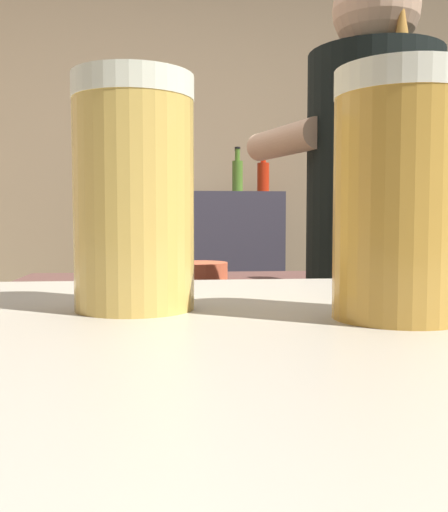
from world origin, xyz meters
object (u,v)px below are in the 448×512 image
(bottle_vinegar, at_px, (238,174))
(bottle_soy, at_px, (263,176))
(bottle_hot_sauce, at_px, (237,176))
(pint_glass_far, at_px, (400,196))
(chefs_knife, at_px, (411,278))
(pint_glass_near, at_px, (134,194))
(mixing_bowl, at_px, (198,271))
(bartender, at_px, (374,253))

(bottle_vinegar, distance_m, bottle_soy, 0.22)
(bottle_hot_sauce, xyz_separation_m, bottle_soy, (0.15, 0.03, 0.00))
(pint_glass_far, height_order, bottle_vinegar, bottle_vinegar)
(bottle_hot_sauce, bearing_deg, pint_glass_far, -94.97)
(chefs_knife, bearing_deg, bottle_vinegar, 123.95)
(pint_glass_near, xyz_separation_m, bottle_soy, (0.56, 2.92, 0.23))
(mixing_bowl, height_order, bottle_hot_sauce, bottle_hot_sauce)
(bartender, distance_m, pint_glass_near, 1.21)
(bartender, relative_size, bottle_vinegar, 7.11)
(chefs_knife, xyz_separation_m, bottle_hot_sauce, (-0.42, 1.41, 0.44))
(bottle_soy, bearing_deg, chefs_knife, -79.53)
(bottle_hot_sauce, bearing_deg, chefs_knife, -73.38)
(mixing_bowl, bearing_deg, bottle_hot_sauce, 77.67)
(bartender, relative_size, bottle_soy, 6.91)
(mixing_bowl, xyz_separation_m, bottle_hot_sauce, (0.29, 1.31, 0.42))
(mixing_bowl, relative_size, chefs_knife, 0.84)
(pint_glass_near, bearing_deg, bottle_soy, 79.15)
(mixing_bowl, bearing_deg, pint_glass_near, -94.28)
(pint_glass_near, height_order, pint_glass_far, pint_glass_near)
(pint_glass_near, relative_size, bottle_soy, 0.57)
(bottle_vinegar, relative_size, bottle_hot_sauce, 0.99)
(bartender, distance_m, bottle_vinegar, 1.74)
(pint_glass_far, relative_size, bottle_vinegar, 0.57)
(mixing_bowl, height_order, pint_glass_far, pint_glass_far)
(mixing_bowl, relative_size, bottle_soy, 0.80)
(mixing_bowl, xyz_separation_m, pint_glass_near, (-0.12, -1.58, 0.19))
(chefs_knife, distance_m, pint_glass_far, 1.69)
(chefs_knife, distance_m, bottle_soy, 1.52)
(chefs_knife, relative_size, pint_glass_far, 1.74)
(pint_glass_far, relative_size, bottle_soy, 0.55)
(chefs_knife, bearing_deg, bottle_hot_sauce, 122.21)
(bottle_vinegar, bearing_deg, bottle_soy, 40.25)
(mixing_bowl, xyz_separation_m, bottle_vinegar, (0.28, 1.20, 0.42))
(bartender, height_order, mixing_bowl, bartender)
(bartender, height_order, pint_glass_far, bartender)
(bottle_hot_sauce, bearing_deg, bottle_soy, 10.05)
(pint_glass_near, relative_size, bottle_hot_sauce, 0.59)
(bartender, distance_m, chefs_knife, 0.50)
(pint_glass_near, bearing_deg, chefs_knife, 60.95)
(bottle_hot_sauce, bearing_deg, bartender, -85.52)
(bottle_vinegar, bearing_deg, bartender, -84.90)
(mixing_bowl, height_order, bottle_soy, bottle_soy)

